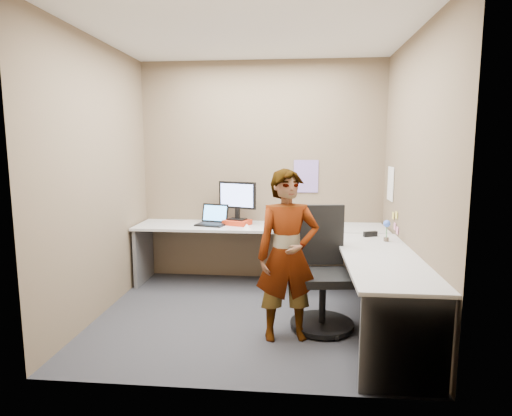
# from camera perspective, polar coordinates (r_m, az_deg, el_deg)

# --- Properties ---
(ground) EXTENTS (3.00, 3.00, 0.00)m
(ground) POSITION_cam_1_polar(r_m,az_deg,el_deg) (4.38, -0.71, -14.21)
(ground) COLOR #242529
(ground) RESTS_ON ground
(wall_back) EXTENTS (3.00, 0.00, 3.00)m
(wall_back) POSITION_cam_1_polar(r_m,az_deg,el_deg) (5.35, 0.76, 4.84)
(wall_back) COLOR brown
(wall_back) RESTS_ON ground
(wall_right) EXTENTS (0.00, 2.70, 2.70)m
(wall_right) POSITION_cam_1_polar(r_m,az_deg,el_deg) (4.17, 20.25, 3.29)
(wall_right) COLOR brown
(wall_right) RESTS_ON ground
(wall_left) EXTENTS (0.00, 2.70, 2.70)m
(wall_left) POSITION_cam_1_polar(r_m,az_deg,el_deg) (4.47, -20.26, 3.61)
(wall_left) COLOR brown
(wall_left) RESTS_ON ground
(ceiling) EXTENTS (3.00, 3.00, 0.00)m
(ceiling) POSITION_cam_1_polar(r_m,az_deg,el_deg) (4.17, -0.78, 22.53)
(ceiling) COLOR white
(ceiling) RESTS_ON wall_back
(desk) EXTENTS (2.98, 2.58, 0.73)m
(desk) POSITION_cam_1_polar(r_m,az_deg,el_deg) (4.54, 5.32, -5.59)
(desk) COLOR #B9B9B9
(desk) RESTS_ON ground
(paper_ream) EXTENTS (0.36, 0.31, 0.06)m
(paper_ream) POSITION_cam_1_polar(r_m,az_deg,el_deg) (5.16, -2.51, -1.91)
(paper_ream) COLOR red
(paper_ream) RESTS_ON desk
(monitor) EXTENTS (0.47, 0.22, 0.46)m
(monitor) POSITION_cam_1_polar(r_m,az_deg,el_deg) (5.13, -2.52, 1.43)
(monitor) COLOR black
(monitor) RESTS_ON paper_ream
(laptop) EXTENTS (0.39, 0.35, 0.24)m
(laptop) POSITION_cam_1_polar(r_m,az_deg,el_deg) (5.18, -5.77, -1.54)
(laptop) COLOR black
(laptop) RESTS_ON desk
(trackball_mouse) EXTENTS (0.12, 0.08, 0.07)m
(trackball_mouse) POSITION_cam_1_polar(r_m,az_deg,el_deg) (5.23, -4.33, -1.83)
(trackball_mouse) COLOR #B7B7BC
(trackball_mouse) RESTS_ON desk
(origami) EXTENTS (0.10, 0.10, 0.06)m
(origami) POSITION_cam_1_polar(r_m,az_deg,el_deg) (4.89, -1.22, -2.48)
(origami) COLOR white
(origami) RESTS_ON desk
(stapler) EXTENTS (0.15, 0.09, 0.05)m
(stapler) POSITION_cam_1_polar(r_m,az_deg,el_deg) (4.65, 15.01, -3.37)
(stapler) COLOR black
(stapler) RESTS_ON desk
(flower) EXTENTS (0.07, 0.07, 0.22)m
(flower) POSITION_cam_1_polar(r_m,az_deg,el_deg) (4.45, 17.03, -2.47)
(flower) COLOR brown
(flower) RESTS_ON desk
(calendar_purple) EXTENTS (0.30, 0.01, 0.40)m
(calendar_purple) POSITION_cam_1_polar(r_m,az_deg,el_deg) (5.32, 6.68, 4.23)
(calendar_purple) COLOR #846BB7
(calendar_purple) RESTS_ON wall_back
(calendar_white) EXTENTS (0.01, 0.28, 0.38)m
(calendar_white) POSITION_cam_1_polar(r_m,az_deg,el_deg) (5.05, 17.51, 3.10)
(calendar_white) COLOR white
(calendar_white) RESTS_ON wall_right
(sticky_note_a) EXTENTS (0.01, 0.07, 0.07)m
(sticky_note_a) POSITION_cam_1_polar(r_m,az_deg,el_deg) (4.74, 18.21, -0.91)
(sticky_note_a) COLOR #F2E059
(sticky_note_a) RESTS_ON wall_right
(sticky_note_b) EXTENTS (0.01, 0.07, 0.07)m
(sticky_note_b) POSITION_cam_1_polar(r_m,az_deg,el_deg) (4.81, 18.01, -2.34)
(sticky_note_b) COLOR pink
(sticky_note_b) RESTS_ON wall_right
(sticky_note_c) EXTENTS (0.01, 0.07, 0.07)m
(sticky_note_c) POSITION_cam_1_polar(r_m,az_deg,el_deg) (4.70, 18.32, -2.85)
(sticky_note_c) COLOR pink
(sticky_note_c) RESTS_ON wall_right
(sticky_note_d) EXTENTS (0.01, 0.07, 0.07)m
(sticky_note_d) POSITION_cam_1_polar(r_m,az_deg,el_deg) (4.89, 17.82, -0.97)
(sticky_note_d) COLOR #F2E059
(sticky_note_d) RESTS_ON wall_right
(office_chair) EXTENTS (0.60, 0.59, 1.10)m
(office_chair) POSITION_cam_1_polar(r_m,az_deg,el_deg) (4.06, 8.73, -9.35)
(office_chair) COLOR black
(office_chair) RESTS_ON ground
(person) EXTENTS (0.60, 0.46, 1.49)m
(person) POSITION_cam_1_polar(r_m,az_deg,el_deg) (3.70, 4.22, -6.34)
(person) COLOR #999399
(person) RESTS_ON ground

